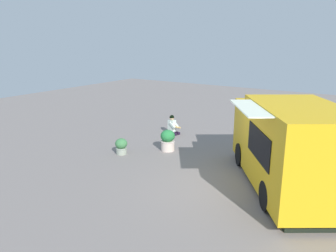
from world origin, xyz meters
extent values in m
plane|color=gray|center=(0.00, 0.00, 0.00)|extent=(40.00, 40.00, 0.00)
cube|color=gold|center=(-0.56, 1.70, 1.37)|extent=(4.21, 3.78, 2.33)
cube|color=gold|center=(-2.74, 0.24, 1.18)|extent=(2.42, 2.54, 1.94)
cube|color=black|center=(-3.38, -0.18, 1.52)|extent=(0.95, 1.41, 0.74)
cube|color=black|center=(0.03, 0.82, 1.51)|extent=(1.69, 1.14, 0.82)
cube|color=white|center=(0.19, 0.58, 2.50)|extent=(2.16, 1.72, 0.03)
cube|color=black|center=(-1.21, 1.26, 0.10)|extent=(5.07, 4.16, 0.21)
cylinder|color=black|center=(-3.08, 1.14, 0.38)|extent=(0.76, 0.61, 0.76)
cylinder|color=black|center=(-2.04, -0.42, 0.38)|extent=(0.76, 0.61, 0.76)
cylinder|color=black|center=(0.51, 1.29, 0.38)|extent=(0.76, 0.61, 0.76)
ellipsoid|color=black|center=(-4.04, -4.49, 0.05)|extent=(0.55, 0.61, 0.10)
cube|color=black|center=(-3.90, -4.31, 0.06)|extent=(0.19, 0.38, 0.11)
cube|color=black|center=(-4.09, -4.27, 0.06)|extent=(0.19, 0.38, 0.11)
cube|color=silver|center=(-4.04, -4.49, 0.37)|extent=(0.29, 0.38, 0.53)
sphere|color=tan|center=(-4.04, -4.49, 0.74)|extent=(0.21, 0.21, 0.21)
sphere|color=black|center=(-4.04, -4.49, 0.76)|extent=(0.21, 0.21, 0.21)
cube|color=silver|center=(-3.91, -4.37, 0.44)|extent=(0.17, 0.35, 0.28)
cube|color=silver|center=(-4.11, -4.33, 0.44)|extent=(0.17, 0.35, 0.28)
cylinder|color=#E1B263|center=(-3.97, -4.18, 0.36)|extent=(0.08, 0.38, 0.08)
cube|color=#D1442C|center=(-3.97, -4.18, 0.38)|extent=(0.04, 0.32, 0.02)
cylinder|color=gray|center=(-0.67, -4.57, 0.12)|extent=(0.40, 0.40, 0.24)
torus|color=gray|center=(-0.67, -4.57, 0.23)|extent=(0.43, 0.43, 0.04)
ellipsoid|color=#3C7945|center=(-0.67, -4.57, 0.41)|extent=(0.45, 0.45, 0.39)
sphere|color=purple|center=(-0.64, -4.75, 0.44)|extent=(0.08, 0.08, 0.08)
sphere|color=purple|center=(-0.78, -4.71, 0.48)|extent=(0.06, 0.06, 0.06)
sphere|color=purple|center=(-0.86, -4.55, 0.45)|extent=(0.05, 0.05, 0.05)
cylinder|color=beige|center=(-1.96, -3.34, 0.19)|extent=(0.52, 0.52, 0.38)
torus|color=beige|center=(-1.96, -3.34, 0.37)|extent=(0.54, 0.54, 0.04)
ellipsoid|color=#277C3E|center=(-1.96, -3.34, 0.59)|extent=(0.55, 0.55, 0.47)
sphere|color=white|center=(-2.13, -3.50, 0.62)|extent=(0.05, 0.05, 0.05)
sphere|color=white|center=(-1.82, -3.51, 0.64)|extent=(0.08, 0.08, 0.08)
sphere|color=white|center=(-1.99, -3.11, 0.63)|extent=(0.07, 0.07, 0.07)
sphere|color=white|center=(-1.80, -3.34, 0.74)|extent=(0.05, 0.05, 0.05)
camera|label=1|loc=(8.20, 3.38, 4.19)|focal=35.42mm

